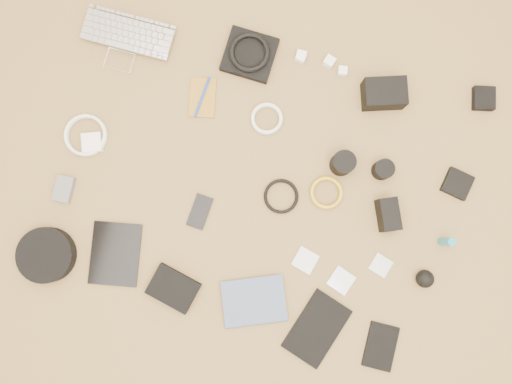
% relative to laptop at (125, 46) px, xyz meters
% --- Properties ---
extents(room_shell, '(4.04, 4.04, 2.58)m').
position_rel_laptop_xyz_m(room_shell, '(0.53, -0.36, 1.24)').
color(room_shell, olive).
rests_on(room_shell, ground).
extents(laptop, '(0.31, 0.22, 0.02)m').
position_rel_laptop_xyz_m(laptop, '(0.00, 0.00, 0.00)').
color(laptop, silver).
rests_on(laptop, ground).
extents(headphone_pouch, '(0.17, 0.16, 0.03)m').
position_rel_laptop_xyz_m(headphone_pouch, '(0.42, 0.08, 0.00)').
color(headphone_pouch, black).
rests_on(headphone_pouch, ground).
extents(headphones, '(0.15, 0.15, 0.02)m').
position_rel_laptop_xyz_m(headphones, '(0.42, 0.08, 0.03)').
color(headphones, black).
rests_on(headphones, headphone_pouch).
extents(charger_a, '(0.04, 0.04, 0.03)m').
position_rel_laptop_xyz_m(charger_a, '(0.60, 0.12, 0.00)').
color(charger_a, white).
rests_on(charger_a, ground).
extents(charger_b, '(0.04, 0.04, 0.03)m').
position_rel_laptop_xyz_m(charger_b, '(0.70, 0.13, 0.00)').
color(charger_b, white).
rests_on(charger_b, ground).
extents(charger_c, '(0.03, 0.03, 0.03)m').
position_rel_laptop_xyz_m(charger_c, '(0.75, 0.11, 0.00)').
color(charger_c, white).
rests_on(charger_c, ground).
extents(charger_d, '(0.03, 0.03, 0.03)m').
position_rel_laptop_xyz_m(charger_d, '(0.60, 0.12, 0.00)').
color(charger_d, white).
rests_on(charger_d, ground).
extents(dslr_camera, '(0.16, 0.14, 0.08)m').
position_rel_laptop_xyz_m(dslr_camera, '(0.90, 0.06, 0.03)').
color(dslr_camera, black).
rests_on(dslr_camera, ground).
extents(lens_pouch, '(0.09, 0.09, 0.03)m').
position_rel_laptop_xyz_m(lens_pouch, '(1.24, 0.15, 0.00)').
color(lens_pouch, black).
rests_on(lens_pouch, ground).
extents(notebook_olive, '(0.11, 0.15, 0.01)m').
position_rel_laptop_xyz_m(notebook_olive, '(0.31, -0.10, -0.01)').
color(notebook_olive, olive).
rests_on(notebook_olive, ground).
extents(pen_blue, '(0.02, 0.15, 0.01)m').
position_rel_laptop_xyz_m(pen_blue, '(0.31, -0.10, -0.00)').
color(pen_blue, '#1536B1').
rests_on(pen_blue, notebook_olive).
extents(cable_white_a, '(0.11, 0.11, 0.01)m').
position_rel_laptop_xyz_m(cable_white_a, '(0.54, -0.12, -0.01)').
color(cable_white_a, white).
rests_on(cable_white_a, ground).
extents(lens_a, '(0.09, 0.09, 0.08)m').
position_rel_laptop_xyz_m(lens_a, '(0.82, -0.20, 0.03)').
color(lens_a, black).
rests_on(lens_a, ground).
extents(lens_b, '(0.07, 0.07, 0.06)m').
position_rel_laptop_xyz_m(lens_b, '(0.96, -0.19, 0.02)').
color(lens_b, black).
rests_on(lens_b, ground).
extents(card_reader, '(0.10, 0.10, 0.02)m').
position_rel_laptop_xyz_m(card_reader, '(1.22, -0.16, -0.00)').
color(card_reader, black).
rests_on(card_reader, ground).
extents(power_brick, '(0.08, 0.08, 0.03)m').
position_rel_laptop_xyz_m(power_brick, '(-0.01, -0.35, 0.00)').
color(power_brick, white).
rests_on(power_brick, ground).
extents(cable_white_b, '(0.18, 0.18, 0.01)m').
position_rel_laptop_xyz_m(cable_white_b, '(-0.04, -0.34, -0.01)').
color(cable_white_b, white).
rests_on(cable_white_b, ground).
extents(cable_black, '(0.14, 0.14, 0.01)m').
position_rel_laptop_xyz_m(cable_black, '(0.66, -0.36, -0.01)').
color(cable_black, black).
rests_on(cable_black, ground).
extents(cable_yellow, '(0.15, 0.15, 0.01)m').
position_rel_laptop_xyz_m(cable_yellow, '(0.80, -0.31, -0.01)').
color(cable_yellow, gold).
rests_on(cable_yellow, ground).
extents(flash, '(0.10, 0.12, 0.08)m').
position_rel_laptop_xyz_m(flash, '(1.01, -0.33, 0.03)').
color(flash, black).
rests_on(flash, ground).
extents(lens_cleaner, '(0.03, 0.03, 0.09)m').
position_rel_laptop_xyz_m(lens_cleaner, '(1.22, -0.37, 0.03)').
color(lens_cleaner, teal).
rests_on(lens_cleaner, ground).
extents(battery_charger, '(0.06, 0.09, 0.02)m').
position_rel_laptop_xyz_m(battery_charger, '(-0.06, -0.53, -0.00)').
color(battery_charger, '#5E5D63').
rests_on(battery_charger, ground).
extents(tablet, '(0.20, 0.24, 0.01)m').
position_rel_laptop_xyz_m(tablet, '(0.17, -0.69, -0.01)').
color(tablet, black).
rests_on(tablet, ground).
extents(phone, '(0.07, 0.12, 0.01)m').
position_rel_laptop_xyz_m(phone, '(0.41, -0.48, -0.01)').
color(phone, black).
rests_on(phone, ground).
extents(filter_case_left, '(0.09, 0.09, 0.01)m').
position_rel_laptop_xyz_m(filter_case_left, '(0.79, -0.55, -0.01)').
color(filter_case_left, silver).
rests_on(filter_case_left, ground).
extents(filter_case_mid, '(0.09, 0.09, 0.01)m').
position_rel_laptop_xyz_m(filter_case_mid, '(0.92, -0.58, -0.01)').
color(filter_case_mid, silver).
rests_on(filter_case_mid, ground).
extents(filter_case_right, '(0.08, 0.08, 0.01)m').
position_rel_laptop_xyz_m(filter_case_right, '(1.04, -0.50, -0.01)').
color(filter_case_right, silver).
rests_on(filter_case_right, ground).
extents(air_blower, '(0.08, 0.08, 0.06)m').
position_rel_laptop_xyz_m(air_blower, '(1.18, -0.50, 0.02)').
color(air_blower, black).
rests_on(air_blower, ground).
extents(headphone_case, '(0.21, 0.21, 0.05)m').
position_rel_laptop_xyz_m(headphone_case, '(-0.04, -0.75, 0.01)').
color(headphone_case, black).
rests_on(headphone_case, ground).
extents(drive_case, '(0.17, 0.14, 0.04)m').
position_rel_laptop_xyz_m(drive_case, '(0.39, -0.75, 0.01)').
color(drive_case, black).
rests_on(drive_case, ground).
extents(paperback, '(0.25, 0.22, 0.02)m').
position_rel_laptop_xyz_m(paperback, '(0.69, -0.79, -0.00)').
color(paperback, '#455674').
rests_on(paperback, ground).
extents(notebook_black_a, '(0.20, 0.25, 0.02)m').
position_rel_laptop_xyz_m(notebook_black_a, '(0.88, -0.75, -0.00)').
color(notebook_black_a, black).
rests_on(notebook_black_a, ground).
extents(notebook_black_b, '(0.10, 0.15, 0.01)m').
position_rel_laptop_xyz_m(notebook_black_b, '(1.10, -0.75, -0.01)').
color(notebook_black_b, black).
rests_on(notebook_black_b, ground).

